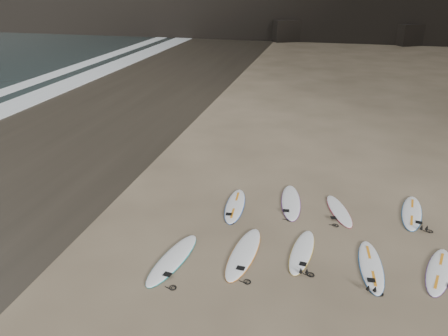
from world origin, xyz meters
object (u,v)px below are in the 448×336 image
at_px(surfboard_0, 173,259).
at_px(surfboard_5, 235,205).
at_px(surfboard_2, 302,251).
at_px(surfboard_3, 371,266).
at_px(surfboard_7, 339,210).
at_px(surfboard_4, 439,271).
at_px(surfboard_6, 291,202).
at_px(surfboard_8, 412,212).
at_px(surfboard_1, 244,253).

distance_m(surfboard_0, surfboard_5, 3.57).
bearing_deg(surfboard_0, surfboard_2, 28.63).
bearing_deg(surfboard_2, surfboard_3, -1.32).
bearing_deg(surfboard_7, surfboard_5, 170.78).
xyz_separation_m(surfboard_2, surfboard_3, (1.87, -0.25, 0.00)).
relative_size(surfboard_2, surfboard_7, 1.06).
relative_size(surfboard_4, surfboard_5, 0.95).
distance_m(surfboard_3, surfboard_4, 1.75).
bearing_deg(surfboard_5, surfboard_0, -110.98).
relative_size(surfboard_4, surfboard_6, 0.90).
relative_size(surfboard_2, surfboard_3, 0.95).
bearing_deg(surfboard_4, surfboard_2, -164.17).
height_order(surfboard_6, surfboard_8, surfboard_6).
bearing_deg(surfboard_8, surfboard_1, -135.11).
height_order(surfboard_1, surfboard_2, surfboard_1).
xyz_separation_m(surfboard_3, surfboard_6, (-2.46, 3.15, 0.00)).
relative_size(surfboard_1, surfboard_8, 1.08).
bearing_deg(surfboard_4, surfboard_5, 176.33).
distance_m(surfboard_3, surfboard_7, 3.05).
height_order(surfboard_2, surfboard_3, surfboard_3).
xyz_separation_m(surfboard_7, surfboard_8, (2.34, 0.42, 0.01)).
xyz_separation_m(surfboard_2, surfboard_8, (3.37, 3.10, 0.00)).
relative_size(surfboard_2, surfboard_8, 0.93).
bearing_deg(surfboard_8, surfboard_5, -162.09).
height_order(surfboard_4, surfboard_5, surfboard_5).
bearing_deg(surfboard_0, surfboard_8, 41.48).
height_order(surfboard_1, surfboard_8, surfboard_1).
height_order(surfboard_1, surfboard_6, surfboard_1).
relative_size(surfboard_2, surfboard_6, 0.89).
bearing_deg(surfboard_3, surfboard_0, -173.15).
distance_m(surfboard_0, surfboard_2, 3.66).
height_order(surfboard_0, surfboard_7, surfboard_0).
bearing_deg(surfboard_6, surfboard_0, -131.69).
bearing_deg(surfboard_3, surfboard_6, 124.55).
relative_size(surfboard_0, surfboard_8, 1.05).
relative_size(surfboard_1, surfboard_7, 1.23).
distance_m(surfboard_5, surfboard_7, 3.49).
distance_m(surfboard_3, surfboard_5, 4.95).
distance_m(surfboard_2, surfboard_8, 4.58).
bearing_deg(surfboard_6, surfboard_4, -42.23).
bearing_deg(surfboard_4, surfboard_8, 111.12).
height_order(surfboard_5, surfboard_8, surfboard_8).
bearing_deg(surfboard_1, surfboard_6, 78.55).
bearing_deg(surfboard_3, surfboard_7, 102.51).
relative_size(surfboard_1, surfboard_2, 1.16).
relative_size(surfboard_6, surfboard_7, 1.19).
relative_size(surfboard_2, surfboard_4, 0.99).
distance_m(surfboard_1, surfboard_3, 3.47).
distance_m(surfboard_5, surfboard_8, 5.87).
xyz_separation_m(surfboard_5, surfboard_7, (3.46, 0.48, -0.00)).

